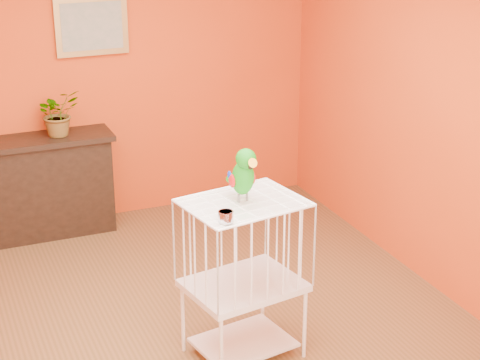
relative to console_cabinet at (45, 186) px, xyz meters
name	(u,v)px	position (x,y,z in m)	size (l,w,h in m)	color
ground	(182,336)	(0.53, -2.04, -0.44)	(4.50, 4.50, 0.00)	brown
room_shell	(176,112)	(0.53, -2.04, 1.14)	(4.50, 4.50, 4.50)	#C53F12
console_cabinet	(45,186)	(0.00, 0.00, 0.00)	(1.19, 0.43, 0.88)	black
potted_plant	(58,118)	(0.16, 0.00, 0.59)	(0.35, 0.39, 0.31)	#26722D
framed_picture	(92,26)	(0.53, 0.18, 1.31)	(0.62, 0.04, 0.50)	#A07739
birdcage	(243,278)	(0.83, -2.40, 0.12)	(0.78, 0.65, 1.08)	white
feed_cup	(226,217)	(0.62, -2.65, 0.67)	(0.09, 0.09, 0.06)	silver
parrot	(243,174)	(0.83, -2.39, 0.81)	(0.17, 0.31, 0.35)	#59544C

